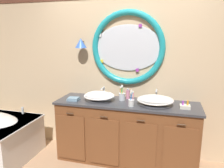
# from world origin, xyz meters

# --- Properties ---
(back_wall_assembly) EXTENTS (6.40, 0.26, 2.60)m
(back_wall_assembly) POSITION_xyz_m (0.00, 0.59, 1.33)
(back_wall_assembly) COLOR #D6B78E
(back_wall_assembly) RESTS_ON ground_plane
(vanity_counter) EXTENTS (1.96, 0.59, 0.87)m
(vanity_counter) POSITION_xyz_m (0.08, 0.28, 0.44)
(vanity_counter) COLOR brown
(vanity_counter) RESTS_ON ground_plane
(sink_basin_left) EXTENTS (0.43, 0.43, 0.14)m
(sink_basin_left) POSITION_xyz_m (-0.30, 0.25, 0.94)
(sink_basin_left) COLOR white
(sink_basin_left) RESTS_ON vanity_counter
(sink_basin_right) EXTENTS (0.48, 0.48, 0.14)m
(sink_basin_right) POSITION_xyz_m (0.47, 0.25, 0.94)
(sink_basin_right) COLOR white
(sink_basin_right) RESTS_ON vanity_counter
(faucet_set_left) EXTENTS (0.23, 0.15, 0.15)m
(faucet_set_left) POSITION_xyz_m (-0.30, 0.46, 0.94)
(faucet_set_left) COLOR silver
(faucet_set_left) RESTS_ON vanity_counter
(faucet_set_right) EXTENTS (0.22, 0.12, 0.17)m
(faucet_set_right) POSITION_xyz_m (0.47, 0.47, 0.94)
(faucet_set_right) COLOR silver
(faucet_set_right) RESTS_ON vanity_counter
(toothbrush_holder_left) EXTENTS (0.09, 0.09, 0.22)m
(toothbrush_holder_left) POSITION_xyz_m (-0.00, 0.36, 0.93)
(toothbrush_holder_left) COLOR silver
(toothbrush_holder_left) RESTS_ON vanity_counter
(toothbrush_holder_right) EXTENTS (0.08, 0.08, 0.22)m
(toothbrush_holder_right) POSITION_xyz_m (0.18, 0.12, 0.93)
(toothbrush_holder_right) COLOR white
(toothbrush_holder_right) RESTS_ON vanity_counter
(soap_dispenser) EXTENTS (0.06, 0.06, 0.16)m
(soap_dispenser) POSITION_xyz_m (0.07, 0.45, 0.94)
(soap_dispenser) COLOR pink
(soap_dispenser) RESTS_ON vanity_counter
(folded_hand_towel) EXTENTS (0.16, 0.13, 0.04)m
(folded_hand_towel) POSITION_xyz_m (-0.66, 0.16, 0.89)
(folded_hand_towel) COLOR #7593A8
(folded_hand_towel) RESTS_ON vanity_counter
(toiletry_basket) EXTENTS (0.13, 0.10, 0.11)m
(toiletry_basket) POSITION_xyz_m (0.84, 0.21, 0.90)
(toiletry_basket) COLOR beige
(toiletry_basket) RESTS_ON vanity_counter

